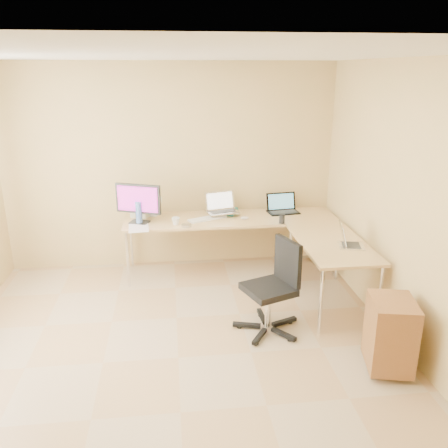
{
  "coord_description": "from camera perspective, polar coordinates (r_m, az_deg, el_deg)",
  "views": [
    {
      "loc": [
        -0.01,
        -3.66,
        2.5
      ],
      "look_at": [
        0.55,
        1.1,
        0.9
      ],
      "focal_mm": 37.35,
      "sensor_mm": 36.0,
      "label": 1
    }
  ],
  "objects": [
    {
      "name": "wall_right",
      "position": [
        4.4,
        22.31,
        1.19
      ],
      "size": [
        0.0,
        4.5,
        4.5
      ],
      "primitive_type": "plane",
      "rotation": [
        1.57,
        0.0,
        -1.57
      ],
      "color": "tan",
      "rests_on": "ground"
    },
    {
      "name": "desk_fan",
      "position": [
        5.94,
        -8.73,
        2.46
      ],
      "size": [
        0.32,
        0.32,
        0.31
      ],
      "primitive_type": "cylinder",
      "rotation": [
        0.0,
        0.0,
        -0.39
      ],
      "color": "silver",
      "rests_on": "desk_main"
    },
    {
      "name": "desk_main",
      "position": [
        5.96,
        0.83,
        -2.55
      ],
      "size": [
        2.65,
        0.7,
        0.73
      ],
      "primitive_type": "cube",
      "color": "tan",
      "rests_on": "ground"
    },
    {
      "name": "ceiling",
      "position": [
        3.67,
        -6.95,
        19.89
      ],
      "size": [
        4.5,
        4.5,
        0.0
      ],
      "primitive_type": "plane",
      "rotation": [
        3.14,
        0.0,
        0.0
      ],
      "color": "white",
      "rests_on": "ground"
    },
    {
      "name": "mouse",
      "position": [
        5.77,
        2.58,
        0.75
      ],
      "size": [
        0.11,
        0.07,
        0.04
      ],
      "primitive_type": "ellipsoid",
      "rotation": [
        0.0,
        0.0,
        0.09
      ],
      "color": "silver",
      "rests_on": "desk_main"
    },
    {
      "name": "mug",
      "position": [
        5.58,
        -5.92,
        0.35
      ],
      "size": [
        0.12,
        0.12,
        0.09
      ],
      "primitive_type": "imported",
      "rotation": [
        0.0,
        0.0,
        0.21
      ],
      "color": "silver",
      "rests_on": "desk_main"
    },
    {
      "name": "wall_back",
      "position": [
        6.03,
        -6.53,
        6.86
      ],
      "size": [
        4.5,
        0.0,
        4.5
      ],
      "primitive_type": "plane",
      "rotation": [
        1.57,
        0.0,
        0.0
      ],
      "color": "tan",
      "rests_on": "ground"
    },
    {
      "name": "book_stack",
      "position": [
        6.02,
        0.48,
        1.57
      ],
      "size": [
        0.29,
        0.33,
        0.05
      ],
      "primitive_type": "cube",
      "rotation": [
        0.0,
        0.0,
        -0.39
      ],
      "color": "#217575",
      "rests_on": "desk_main"
    },
    {
      "name": "laptop_black",
      "position": [
        6.05,
        7.3,
        2.51
      ],
      "size": [
        0.43,
        0.34,
        0.25
      ],
      "primitive_type": "cube",
      "rotation": [
        0.0,
        0.0,
        0.13
      ],
      "color": "black",
      "rests_on": "desk_main"
    },
    {
      "name": "black_cup",
      "position": [
        5.65,
        7.1,
        0.64
      ],
      "size": [
        0.08,
        0.08,
        0.11
      ],
      "primitive_type": "cylinder",
      "rotation": [
        0.0,
        0.0,
        0.23
      ],
      "color": "black",
      "rests_on": "desk_main"
    },
    {
      "name": "laptop_return",
      "position": [
        5.04,
        15.39,
        -1.59
      ],
      "size": [
        0.35,
        0.3,
        0.2
      ],
      "primitive_type": "cube",
      "rotation": [
        0.0,
        0.0,
        1.34
      ],
      "color": "silver",
      "rests_on": "desk_return"
    },
    {
      "name": "water_bottle",
      "position": [
        5.65,
        -10.39,
        1.36
      ],
      "size": [
        0.08,
        0.08,
        0.28
      ],
      "primitive_type": "cylinder",
      "rotation": [
        0.0,
        0.0,
        -0.06
      ],
      "color": "#4769A4",
      "rests_on": "desk_main"
    },
    {
      "name": "desk_return",
      "position": [
        5.28,
        12.89,
        -5.91
      ],
      "size": [
        0.7,
        1.3,
        0.73
      ],
      "primitive_type": "cube",
      "color": "tan",
      "rests_on": "ground"
    },
    {
      "name": "floor",
      "position": [
        4.44,
        -5.62,
        -15.96
      ],
      "size": [
        4.5,
        4.5,
        0.0
      ],
      "primitive_type": "plane",
      "color": "tan",
      "rests_on": "ground"
    },
    {
      "name": "cd_stack",
      "position": [
        5.51,
        -4.61,
        -0.2
      ],
      "size": [
        0.15,
        0.15,
        0.03
      ],
      "primitive_type": "cylinder",
      "rotation": [
        0.0,
        0.0,
        0.27
      ],
      "color": "silver",
      "rests_on": "desk_main"
    },
    {
      "name": "papers",
      "position": [
        5.54,
        -10.4,
        -0.48
      ],
      "size": [
        0.25,
        0.34,
        0.01
      ],
      "primitive_type": "cube",
      "rotation": [
        0.0,
        0.0,
        0.06
      ],
      "color": "white",
      "rests_on": "desk_main"
    },
    {
      "name": "office_chair",
      "position": [
        4.6,
        5.48,
        -7.43
      ],
      "size": [
        0.73,
        0.73,
        0.94
      ],
      "primitive_type": "cube",
      "rotation": [
        0.0,
        0.0,
        0.37
      ],
      "color": "black",
      "rests_on": "ground"
    },
    {
      "name": "cabinet",
      "position": [
        4.31,
        19.67,
        -12.5
      ],
      "size": [
        0.44,
        0.51,
        0.61
      ],
      "primitive_type": "cube",
      "rotation": [
        0.0,
        0.0,
        -0.21
      ],
      "color": "#A56F49",
      "rests_on": "ground"
    },
    {
      "name": "keyboard",
      "position": [
        5.77,
        -2.05,
        0.68
      ],
      "size": [
        0.5,
        0.32,
        0.02
      ],
      "primitive_type": "cube",
      "rotation": [
        0.0,
        0.0,
        0.43
      ],
      "color": "white",
      "rests_on": "desk_main"
    },
    {
      "name": "monitor",
      "position": [
        5.66,
        -10.43,
        2.47
      ],
      "size": [
        0.59,
        0.38,
        0.48
      ],
      "primitive_type": "cube",
      "rotation": [
        0.0,
        0.0,
        -0.38
      ],
      "color": "black",
      "rests_on": "desk_main"
    },
    {
      "name": "wall_front",
      "position": [
        1.85,
        -5.13,
        -21.95
      ],
      "size": [
        4.5,
        0.0,
        4.5
      ],
      "primitive_type": "plane",
      "rotation": [
        -1.57,
        0.0,
        0.0
      ],
      "color": "tan",
      "rests_on": "ground"
    },
    {
      "name": "white_box",
      "position": [
        5.96,
        -10.18,
        1.24
      ],
      "size": [
        0.26,
        0.23,
        0.08
      ],
      "primitive_type": "cube",
      "rotation": [
        0.0,
        0.0,
        -0.43
      ],
      "color": "white",
      "rests_on": "desk_main"
    },
    {
      "name": "laptop_center",
      "position": [
        5.86,
        -0.2,
        2.6
      ],
      "size": [
        0.45,
        0.38,
        0.25
      ],
      "primitive_type": "cube",
      "rotation": [
        0.0,
        0.0,
        0.26
      ],
      "color": "silver",
      "rests_on": "desk_main"
    }
  ]
}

